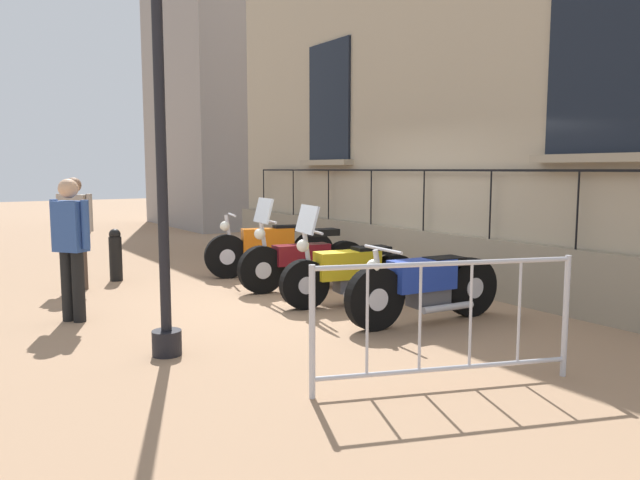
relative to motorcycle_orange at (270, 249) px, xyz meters
The scene contains 11 objects.
ground_plane 1.95m from the motorcycle_orange, 80.13° to the left, with size 60.00×60.00×0.00m, color #9E7A5B.
building_facade 4.14m from the motorcycle_orange, 138.07° to the left, with size 0.82×12.51×7.23m.
motorcycle_orange is the anchor object (origin of this frame).
motorcycle_maroon 1.30m from the motorcycle_orange, 83.74° to the left, with size 2.05×0.66×1.37m.
motorcycle_yellow 2.49m from the motorcycle_orange, 86.02° to the left, with size 1.94×0.76×1.32m.
motorcycle_blue 3.72m from the motorcycle_orange, 89.97° to the left, with size 2.10×0.70×0.91m.
crowd_barrier 5.50m from the motorcycle_orange, 76.42° to the left, with size 2.13×0.80×1.05m.
bollard 2.46m from the motorcycle_orange, 22.66° to the right, with size 0.20×0.20×0.83m.
pedestrian_standing 3.70m from the motorcycle_orange, 22.86° to the left, with size 0.39×0.44×1.66m.
pedestrian_walking 3.03m from the motorcycle_orange, 10.48° to the right, with size 0.45×0.39×1.65m.
distant_building 10.83m from the motorcycle_orange, 115.04° to the right, with size 5.47×5.01×8.42m.
Camera 1 is at (4.43, 6.91, 1.77)m, focal length 33.88 mm.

